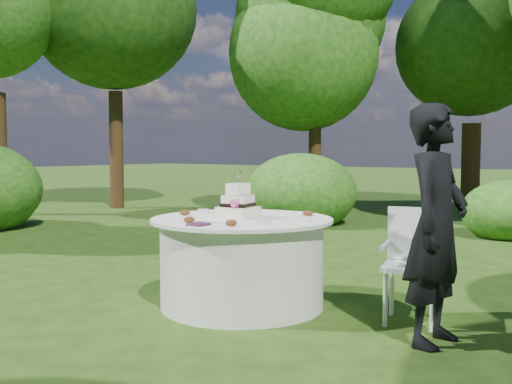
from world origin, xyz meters
TOP-DOWN VIEW (x-y plane):
  - ground at (0.00, 0.00)m, footprint 80.00×80.00m
  - napkins at (0.04, -0.61)m, footprint 0.14×0.14m
  - feather_plume at (-0.13, -0.39)m, footprint 0.48×0.07m
  - guest at (1.70, -0.01)m, footprint 0.43×0.63m
  - table at (0.00, 0.00)m, footprint 1.56×1.56m
  - cake at (-0.03, -0.02)m, footprint 0.29×0.30m
  - chair at (1.36, 0.45)m, footprint 0.53×0.52m
  - votives at (0.06, 0.07)m, footprint 1.18×0.92m
  - petal_cups at (-0.01, -0.16)m, footprint 1.02×1.07m

SIDE VIEW (x-z plane):
  - ground at x=0.00m, z-range 0.00..0.00m
  - table at x=0.00m, z-range 0.00..0.77m
  - chair at x=1.36m, z-range 0.07..0.97m
  - feather_plume at x=-0.13m, z-range 0.77..0.78m
  - napkins at x=0.04m, z-range 0.77..0.79m
  - votives at x=0.06m, z-range 0.77..0.81m
  - petal_cups at x=-0.01m, z-range 0.77..0.82m
  - guest at x=1.70m, z-range 0.00..1.68m
  - cake at x=-0.03m, z-range 0.67..1.09m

